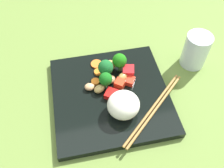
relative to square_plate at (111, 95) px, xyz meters
The scene contains 20 objects.
ground_plane 1.92cm from the square_plate, ahead, with size 110.00×110.00×2.00cm, color olive.
square_plate is the anchor object (origin of this frame).
rice_mound 7.05cm from the square_plate, 16.11° to the left, with size 7.48×7.33×5.66cm, color white.
broccoli_floret_0 7.08cm from the square_plate, behind, with size 3.90×3.90×5.37cm.
broccoli_floret_1 9.23cm from the square_plate, 151.17° to the left, with size 3.71×3.71×5.29cm.
broccoli_floret_2 4.52cm from the square_plate, 163.55° to the right, with size 3.34×3.34×4.59cm.
carrot_slice_0 5.39cm from the square_plate, 144.33° to the right, with size 2.17×2.17×0.58cm, color orange.
carrot_slice_1 7.52cm from the square_plate, 167.07° to the right, with size 2.30×2.30×0.61cm, color orange.
carrot_slice_2 10.39cm from the square_plate, behind, with size 3.03×3.03×0.43cm, color orange.
pepper_chunk_0 7.86cm from the square_plate, 130.33° to the left, with size 2.89×3.01×2.37cm, color red.
pepper_chunk_1 1.83cm from the square_plate, 16.34° to the right, with size 2.86×2.93×1.42cm, color red.
pepper_chunk_2 3.70cm from the square_plate, 120.77° to the left, with size 2.29×2.33×2.06cm, color red.
pepper_chunk_3 6.14cm from the square_plate, 111.34° to the left, with size 2.49×2.03×1.40cm, color red.
chicken_piece_0 4.23cm from the square_plate, 167.85° to the left, with size 2.62×2.46×1.51cm, color tan.
chicken_piece_1 5.56cm from the square_plate, 131.71° to the left, with size 2.97×2.09×2.17cm, color #AD8643.
chicken_piece_2 8.71cm from the square_plate, 167.78° to the left, with size 3.07×2.70×2.13cm, color #B38F42.
chicken_piece_3 5.72cm from the square_plate, 117.98° to the right, with size 2.48×2.09×1.56cm, color tan.
chicken_piece_4 3.44cm from the square_plate, 116.70° to the right, with size 2.83×2.08×1.84cm, color tan.
chopstick_pair 11.32cm from the square_plate, 52.44° to the left, with size 16.98×19.39×0.63cm.
drinking_glass 25.97cm from the square_plate, 104.80° to the left, with size 6.70×6.70×9.64cm, color silver.
Camera 1 is at (35.07, -7.78, 52.50)cm, focal length 40.20 mm.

